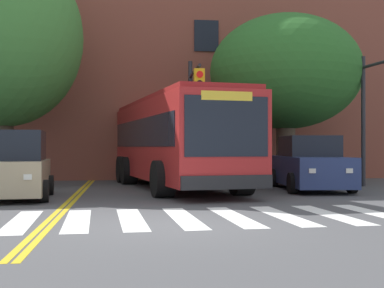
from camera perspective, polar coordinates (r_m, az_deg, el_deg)
ground_plane at (r=9.99m, az=-2.38°, el=-8.74°), size 120.00×120.00×0.00m
crosswalk at (r=11.03m, az=-3.68°, el=-7.92°), size 10.27×3.91×0.01m
lane_line_yellow_inner at (r=25.00m, az=-10.65°, el=-3.65°), size 0.12×36.00×0.01m
lane_line_yellow_outer at (r=24.99m, az=-10.28°, el=-3.65°), size 0.12×36.00×0.01m
city_bus at (r=18.96m, az=-1.88°, el=0.39°), size 4.27×11.02×3.16m
car_tan_near_lane at (r=15.82m, az=-18.24°, el=-2.43°), size 2.13×3.81×1.92m
car_navy_far_lane at (r=18.68m, az=12.43°, el=-2.21°), size 2.41×4.92×1.84m
car_grey_behind_bus at (r=28.57m, az=-1.08°, el=-1.53°), size 2.24×4.49×1.88m
traffic_light_overhead at (r=19.01m, az=0.23°, el=4.49°), size 0.34×3.03×4.71m
street_tree_curbside_large at (r=21.78m, az=9.96°, el=7.52°), size 6.76×6.52×6.74m
street_tree_curbside_small at (r=21.17m, az=-19.36°, el=10.49°), size 7.99×7.86×8.69m
building_facade at (r=28.05m, az=-11.46°, el=9.17°), size 42.68×8.08×12.15m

